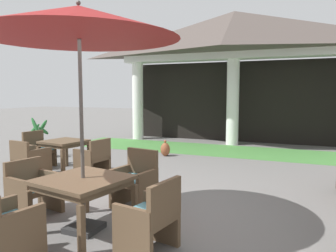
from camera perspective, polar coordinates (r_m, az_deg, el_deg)
The scene contains 15 objects.
ground_plane at distance 5.07m, azimuth -6.93°, elevation -15.46°, with size 60.00×60.00×0.00m, color slate.
background_pavilion at distance 11.96m, azimuth 11.48°, elevation 13.97°, with size 8.73×2.73×4.62m.
lawn_strip at distance 10.63m, azimuth 9.60°, elevation -4.20°, with size 10.53×2.20×0.01m, color #47843D.
patio_table_near_foreground at distance 4.53m, azimuth -14.54°, elevation -9.86°, with size 1.20×1.20×0.72m.
patio_umbrella_near_foreground at distance 4.45m, azimuth -15.25°, elevation 16.82°, with size 2.57×2.57×2.98m.
patio_chair_near_foreground_north at distance 5.36m, azimuth -5.71°, elevation -9.56°, with size 0.69×0.62×0.92m.
patio_chair_near_foreground_east at distance 3.91m, azimuth -3.09°, elevation -15.80°, with size 0.63×0.71×0.87m.
patio_chair_near_foreground_west at distance 5.43m, azimuth -22.43°, elevation -10.12°, with size 0.69×0.72×0.82m.
patio_chair_near_foreground_south at distance 3.99m, azimuth -26.53°, elevation -15.75°, with size 0.66×0.63×0.87m.
patio_table_far_back at distance 7.99m, azimuth -17.62°, elevation -3.15°, with size 0.98×0.98×0.74m.
patio_chair_far_back_west at distance 8.74m, azimuth -21.58°, elevation -4.08°, with size 0.61×0.67×0.89m.
patio_chair_far_back_south at distance 7.47m, azimuth -22.89°, elevation -5.61°, with size 0.67×0.66×0.86m.
patio_chair_far_back_east at distance 7.37m, azimuth -12.82°, elevation -5.57°, with size 0.62×0.70×0.84m.
potted_palm_left_edge at distance 10.04m, azimuth -21.36°, elevation -3.25°, with size 0.48×0.45×1.16m.
terracotta_urn at distance 9.56m, azimuth -0.48°, elevation -4.06°, with size 0.27×0.27×0.47m.
Camera 1 is at (2.36, -4.10, 1.84)m, focal length 35.03 mm.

